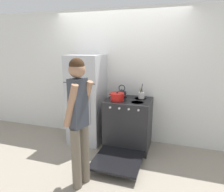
% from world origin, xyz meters
% --- Properties ---
extents(ground_plane, '(14.00, 14.00, 0.00)m').
position_xyz_m(ground_plane, '(0.00, 0.00, 0.00)').
color(ground_plane, gray).
extents(wall_back, '(10.00, 0.06, 2.55)m').
position_xyz_m(wall_back, '(0.00, 0.03, 1.27)').
color(wall_back, silver).
rests_on(wall_back, ground_plane).
extents(refrigerator, '(0.63, 0.66, 1.70)m').
position_xyz_m(refrigerator, '(-0.54, -0.32, 0.85)').
color(refrigerator, '#B7BABF').
rests_on(refrigerator, ground_plane).
extents(stove_range, '(0.80, 1.42, 0.92)m').
position_xyz_m(stove_range, '(0.30, -0.38, 0.46)').
color(stove_range, '#232326').
rests_on(stove_range, ground_plane).
extents(dutch_oven_pot, '(0.29, 0.25, 0.16)m').
position_xyz_m(dutch_oven_pot, '(0.12, -0.47, 0.99)').
color(dutch_oven_pot, red).
rests_on(dutch_oven_pot, stove_range).
extents(tea_kettle, '(0.20, 0.16, 0.24)m').
position_xyz_m(tea_kettle, '(0.13, -0.20, 1.00)').
color(tea_kettle, black).
rests_on(tea_kettle, stove_range).
extents(utensil_jar, '(0.11, 0.11, 0.28)m').
position_xyz_m(utensil_jar, '(0.50, -0.20, 0.99)').
color(utensil_jar, silver).
rests_on(utensil_jar, stove_range).
extents(person, '(0.34, 0.40, 1.72)m').
position_xyz_m(person, '(-0.06, -1.58, 0.98)').
color(person, '#6B6051').
rests_on(person, ground_plane).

